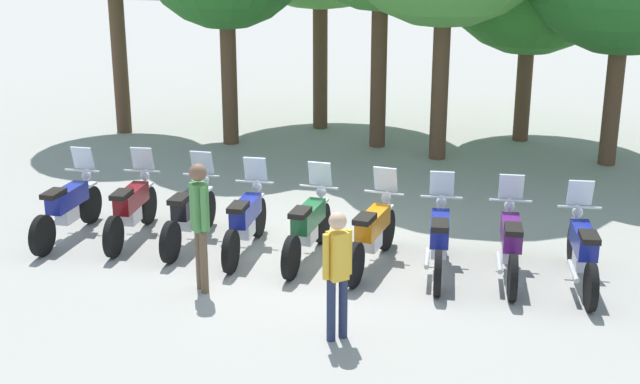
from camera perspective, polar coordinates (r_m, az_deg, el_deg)
The scene contains 12 objects.
ground_plane at distance 13.04m, azimuth -0.74°, elevation -4.40°, with size 80.00×80.00×0.00m, color #9E9B93.
motorcycle_0 at distance 14.28m, azimuth -16.50°, elevation -0.96°, with size 0.62×2.19×1.37m.
motorcycle_1 at distance 13.99m, azimuth -12.47°, elevation -1.02°, with size 0.68×2.17×1.37m.
motorcycle_2 at distance 13.59m, azimuth -8.70°, elevation -1.35°, with size 0.62×2.19×1.37m.
motorcycle_3 at distance 13.13m, azimuth -4.99°, elevation -1.90°, with size 0.62×2.18×1.37m.
motorcycle_4 at distance 12.83m, azimuth -0.80°, elevation -2.29°, with size 0.62×2.19×1.37m.
motorcycle_5 at distance 12.59m, azimuth 3.52°, elevation -2.73°, with size 0.62×2.19×1.37m.
motorcycle_6 at distance 12.45m, azimuth 7.97°, elevation -3.09°, with size 0.68×2.17×1.37m.
motorcycle_7 at distance 12.47m, azimuth 12.59°, elevation -3.32°, with size 0.66×2.17×1.37m.
motorcycle_8 at distance 12.44m, azimuth 17.13°, elevation -3.75°, with size 0.70×2.16×1.37m.
person_0 at distance 11.63m, azimuth -8.04°, elevation -1.62°, with size 0.35×0.34×1.82m.
person_1 at distance 10.21m, azimuth 1.17°, elevation -5.01°, with size 0.32×0.36×1.64m.
Camera 1 is at (4.20, -11.35, 4.84)m, focal length 47.90 mm.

